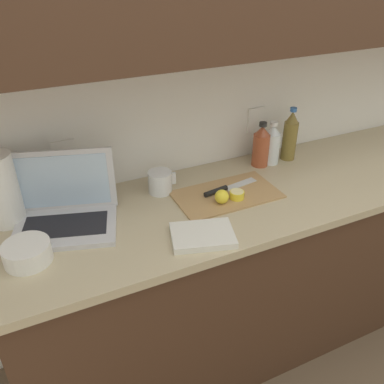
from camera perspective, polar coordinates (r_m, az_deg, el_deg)
ground_plane at (r=2.33m, az=8.18°, el=-18.52°), size 12.00×12.00×0.00m
wall_back at (r=1.73m, az=7.71°, el=24.06°), size 5.20×0.38×2.60m
counter_unit at (r=2.02m, az=9.64°, el=-9.87°), size 2.27×0.62×0.88m
laptop at (r=1.56m, az=-17.39°, el=-2.20°), size 0.42×0.35×0.26m
cutting_board at (r=1.69m, az=4.87°, el=-0.35°), size 0.43×0.24×0.01m
knife at (r=1.70m, az=4.22°, el=0.36°), size 0.27×0.07×0.02m
lemon_half_cut at (r=1.65m, az=6.32°, el=-0.37°), size 0.06×0.06×0.03m
lemon_whole_beside at (r=1.61m, az=4.21°, el=-0.65°), size 0.06×0.06×0.06m
bottle_green_soda at (r=1.99m, az=13.59°, el=7.64°), size 0.07×0.07×0.26m
bottle_oil_tall at (r=1.94m, az=11.14°, el=6.54°), size 0.08×0.08×0.20m
bottle_water_clear at (r=1.91m, az=9.66°, el=6.36°), size 0.08×0.08×0.21m
measuring_cup at (r=1.69m, az=-4.47°, el=1.42°), size 0.12×0.10×0.09m
bowl_white at (r=1.43m, az=-22.12°, el=-7.91°), size 0.15×0.15×0.07m
paper_towel_roll at (r=1.61m, az=-25.31°, el=0.29°), size 0.13×0.13×0.28m
dish_towel at (r=1.44m, az=1.49°, el=-6.09°), size 0.26×0.22×0.02m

